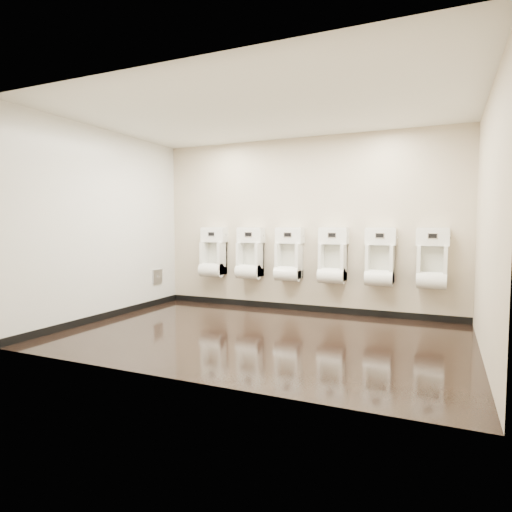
{
  "coord_description": "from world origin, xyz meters",
  "views": [
    {
      "loc": [
        2.1,
        -4.9,
        1.38
      ],
      "look_at": [
        -0.31,
        0.55,
        0.96
      ],
      "focal_mm": 30.0,
      "sensor_mm": 36.0,
      "label": 1
    }
  ],
  "objects": [
    {
      "name": "skirting_left",
      "position": [
        -2.49,
        0.0,
        0.05
      ],
      "size": [
        0.02,
        3.5,
        0.1
      ],
      "primitive_type": "cube",
      "color": "black",
      "rests_on": "ground"
    },
    {
      "name": "ceiling",
      "position": [
        0.0,
        0.0,
        2.8
      ],
      "size": [
        5.0,
        3.5,
        0.0
      ],
      "primitive_type": "cube",
      "color": "silver"
    },
    {
      "name": "urinal_1",
      "position": [
        -0.88,
        1.6,
        0.86
      ],
      "size": [
        0.45,
        0.34,
        0.85
      ],
      "color": "white",
      "rests_on": "back_wall"
    },
    {
      "name": "tile_overlay_left",
      "position": [
        -2.5,
        0.0,
        1.4
      ],
      "size": [
        0.01,
        3.5,
        2.8
      ],
      "primitive_type": "cube",
      "color": "white",
      "rests_on": "ground"
    },
    {
      "name": "urinal_4",
      "position": [
        1.24,
        1.6,
        0.86
      ],
      "size": [
        0.45,
        0.34,
        0.85
      ],
      "color": "white",
      "rests_on": "back_wall"
    },
    {
      "name": "front_wall",
      "position": [
        0.0,
        -1.75,
        1.4
      ],
      "size": [
        5.0,
        0.02,
        2.8
      ],
      "primitive_type": "cube",
      "color": "beige",
      "rests_on": "ground"
    },
    {
      "name": "access_panel",
      "position": [
        -2.48,
        1.2,
        0.5
      ],
      "size": [
        0.04,
        0.25,
        0.25
      ],
      "color": "#9E9EA3",
      "rests_on": "left_wall"
    },
    {
      "name": "urinal_2",
      "position": [
        -0.19,
        1.6,
        0.86
      ],
      "size": [
        0.45,
        0.34,
        0.85
      ],
      "color": "white",
      "rests_on": "back_wall"
    },
    {
      "name": "urinal_5",
      "position": [
        1.95,
        1.6,
        0.86
      ],
      "size": [
        0.45,
        0.34,
        0.85
      ],
      "color": "white",
      "rests_on": "back_wall"
    },
    {
      "name": "urinal_0",
      "position": [
        -1.59,
        1.6,
        0.86
      ],
      "size": [
        0.45,
        0.34,
        0.85
      ],
      "color": "white",
      "rests_on": "back_wall"
    },
    {
      "name": "left_wall",
      "position": [
        -2.5,
        0.0,
        1.4
      ],
      "size": [
        0.02,
        3.5,
        2.8
      ],
      "primitive_type": "cube",
      "color": "beige",
      "rests_on": "ground"
    },
    {
      "name": "skirting_back",
      "position": [
        0.0,
        1.74,
        0.05
      ],
      "size": [
        5.0,
        0.02,
        0.1
      ],
      "primitive_type": "cube",
      "color": "black",
      "rests_on": "ground"
    },
    {
      "name": "urinal_3",
      "position": [
        0.53,
        1.6,
        0.86
      ],
      "size": [
        0.45,
        0.34,
        0.85
      ],
      "color": "white",
      "rests_on": "back_wall"
    },
    {
      "name": "ground",
      "position": [
        0.0,
        0.0,
        0.0
      ],
      "size": [
        5.0,
        3.5,
        0.0
      ],
      "primitive_type": "cube",
      "color": "black",
      "rests_on": "ground"
    },
    {
      "name": "right_wall",
      "position": [
        2.5,
        0.0,
        1.4
      ],
      "size": [
        0.02,
        3.5,
        2.8
      ],
      "primitive_type": "cube",
      "color": "beige",
      "rests_on": "ground"
    },
    {
      "name": "back_wall",
      "position": [
        0.0,
        1.75,
        1.4
      ],
      "size": [
        5.0,
        0.02,
        2.8
      ],
      "primitive_type": "cube",
      "color": "beige",
      "rests_on": "ground"
    }
  ]
}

